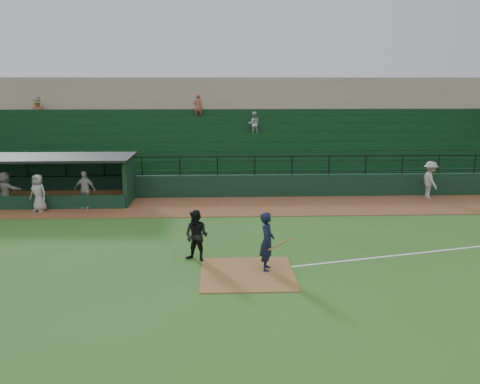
{
  "coord_description": "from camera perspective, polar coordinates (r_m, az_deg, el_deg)",
  "views": [
    {
      "loc": [
        -0.83,
        -16.17,
        6.05
      ],
      "look_at": [
        0.0,
        5.0,
        1.4
      ],
      "focal_mm": 37.45,
      "sensor_mm": 36.0,
      "label": 1
    }
  ],
  "objects": [
    {
      "name": "foul_line",
      "position": [
        20.4,
        23.66,
        -5.93
      ],
      "size": [
        17.49,
        4.44,
        0.01
      ],
      "primitive_type": "cube",
      "rotation": [
        0.0,
        0.0,
        0.24
      ],
      "color": "white",
      "rests_on": "ground"
    },
    {
      "name": "batter_at_plate",
      "position": [
        16.39,
        3.1,
        -5.65
      ],
      "size": [
        1.07,
        0.77,
        1.97
      ],
      "color": "black",
      "rests_on": "ground"
    },
    {
      "name": "home_plate_dirt",
      "position": [
        16.34,
        0.84,
        -9.28
      ],
      "size": [
        3.0,
        3.0,
        0.03
      ],
      "primitive_type": "cube",
      "color": "brown",
      "rests_on": "ground"
    },
    {
      "name": "dugout_player_c",
      "position": [
        26.84,
        -25.12,
        0.23
      ],
      "size": [
        1.75,
        1.3,
        1.83
      ],
      "primitive_type": "imported",
      "rotation": [
        0.0,
        0.0,
        2.63
      ],
      "color": "gray",
      "rests_on": "warning_track"
    },
    {
      "name": "dugout_player_b",
      "position": [
        25.59,
        -21.99,
        -0.09
      ],
      "size": [
        1.02,
        0.85,
        1.78
      ],
      "primitive_type": "imported",
      "rotation": [
        0.0,
        0.0,
        -0.37
      ],
      "color": "#9E9993",
      "rests_on": "warning_track"
    },
    {
      "name": "umpire",
      "position": [
        17.29,
        -4.97,
        -5.0
      ],
      "size": [
        1.08,
        1.0,
        1.8
      ],
      "primitive_type": "imported",
      "rotation": [
        0.0,
        0.0,
        -0.46
      ],
      "color": "black",
      "rests_on": "ground"
    },
    {
      "name": "dugout_player_a",
      "position": [
        25.44,
        -17.26,
        0.26
      ],
      "size": [
        1.16,
        0.7,
        1.85
      ],
      "primitive_type": "imported",
      "rotation": [
        0.0,
        0.0,
        -0.25
      ],
      "color": "#ABA6A0",
      "rests_on": "warning_track"
    },
    {
      "name": "warning_track",
      "position": [
        24.92,
        -0.27,
        -1.63
      ],
      "size": [
        40.0,
        4.0,
        0.03
      ],
      "primitive_type": "cube",
      "color": "brown",
      "rests_on": "ground"
    },
    {
      "name": "runner",
      "position": [
        28.06,
        20.85,
        1.26
      ],
      "size": [
        0.78,
        1.32,
        2.0
      ],
      "primitive_type": "imported",
      "rotation": [
        0.0,
        0.0,
        1.6
      ],
      "color": "#99948F",
      "rests_on": "warning_track"
    },
    {
      "name": "ground",
      "position": [
        17.28,
        0.66,
        -8.11
      ],
      "size": [
        90.0,
        90.0,
        0.0
      ],
      "primitive_type": "plane",
      "color": "#27551B",
      "rests_on": "ground"
    },
    {
      "name": "dugout",
      "position": [
        27.63,
        -21.05,
        1.72
      ],
      "size": [
        8.9,
        3.2,
        2.42
      ],
      "color": "black",
      "rests_on": "ground"
    },
    {
      "name": "stadium_structure",
      "position": [
        32.85,
        -0.79,
        5.83
      ],
      "size": [
        38.0,
        13.08,
        6.4
      ],
      "color": "black",
      "rests_on": "ground"
    }
  ]
}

